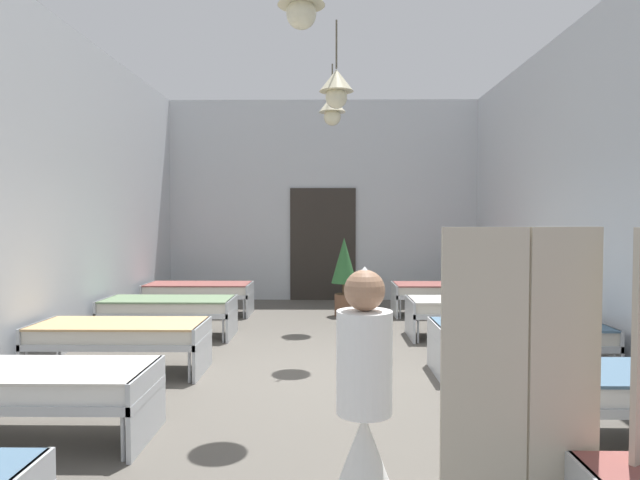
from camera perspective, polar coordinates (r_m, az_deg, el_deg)
The scene contains 13 objects.
ground_plane at distance 6.39m, azimuth -0.14°, elevation -14.08°, with size 7.18×11.95×0.10m, color #59544C.
room_shell at distance 7.52m, azimuth 0.03°, elevation 5.31°, with size 6.98×11.55×4.28m.
bed_left_row_1 at distance 5.01m, azimuth -27.88°, elevation -13.13°, with size 1.90×0.84×0.57m.
bed_right_row_1 at distance 4.92m, azimuth 27.34°, elevation -13.40°, with size 1.90×0.84×0.57m.
bed_left_row_2 at distance 6.69m, azimuth -19.95°, elevation -9.16°, with size 1.90×0.84×0.57m.
bed_right_row_2 at distance 6.62m, azimuth 19.88°, elevation -9.27°, with size 1.90×0.84×0.57m.
bed_left_row_3 at distance 8.47m, azimuth -15.37°, elevation -6.73°, with size 1.90×0.84×0.57m.
bed_right_row_3 at distance 8.41m, azimuth 15.62°, elevation -6.79°, with size 1.90×0.84×0.57m.
bed_left_row_4 at distance 10.29m, azimuth -12.41°, elevation -5.14°, with size 1.90×0.84×0.57m.
bed_right_row_4 at distance 10.24m, azimuth 12.89°, elevation -5.17°, with size 1.90×0.84×0.57m.
nurse_near_aisle at distance 3.16m, azimuth 4.58°, elevation -20.32°, with size 0.52×0.52×1.49m.
potted_plant at distance 9.92m, azimuth 2.51°, elevation -3.10°, with size 0.46×0.46×1.41m.
privacy_screen at distance 3.09m, azimuth 24.22°, elevation -14.72°, with size 1.23×0.27×1.70m.
Camera 1 is at (0.10, -6.13, 1.74)m, focal length 30.94 mm.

